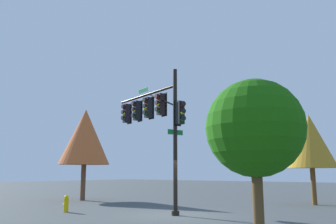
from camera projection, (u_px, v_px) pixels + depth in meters
ground_plane at (175, 216)px, 15.75m from camera, size 120.00×120.00×0.00m
signal_pole_assembly at (154, 115)px, 17.99m from camera, size 5.72×2.00×6.96m
fire_hydrant at (66, 204)px, 17.12m from camera, size 0.33×0.24×0.83m
tree_near at (255, 128)px, 10.56m from camera, size 3.02×3.02×4.81m
tree_mid at (85, 137)px, 25.03m from camera, size 3.62×3.62×6.53m
tree_far at (310, 141)px, 21.52m from camera, size 3.01×3.01×5.56m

